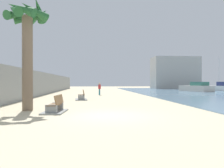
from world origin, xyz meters
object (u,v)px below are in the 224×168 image
(bench_far, at_px, (81,97))
(boat_outer, at_px, (221,87))
(boat_far_right, at_px, (196,88))
(palm_tree, at_px, (27,32))
(bench_near, at_px, (55,108))
(person_walking, at_px, (99,88))

(bench_far, bearing_deg, boat_outer, 37.80)
(boat_far_right, distance_m, boat_outer, 7.94)
(palm_tree, relative_size, bench_near, 3.04)
(palm_tree, distance_m, bench_far, 9.32)
(bench_far, bearing_deg, boat_far_right, 40.99)
(palm_tree, height_order, boat_far_right, palm_tree)
(palm_tree, xyz_separation_m, person_walking, (4.73, 15.14, -3.75))
(bench_far, xyz_separation_m, boat_far_right, (19.86, 17.26, 0.47))
(person_walking, bearing_deg, boat_far_right, 28.69)
(person_walking, bearing_deg, boat_outer, 28.28)
(bench_far, relative_size, person_walking, 1.33)
(boat_far_right, height_order, boat_outer, boat_outer)
(bench_far, xyz_separation_m, person_walking, (1.95, 7.45, 0.72))
(palm_tree, bearing_deg, bench_near, -29.83)
(bench_far, relative_size, boat_outer, 0.32)
(palm_tree, distance_m, bench_near, 4.92)
(boat_far_right, bearing_deg, boat_outer, 27.21)
(bench_near, distance_m, bench_far, 8.78)
(bench_near, height_order, bench_far, same)
(bench_near, distance_m, person_walking, 16.45)
(bench_near, relative_size, boat_outer, 0.32)
(bench_near, distance_m, boat_far_right, 33.31)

